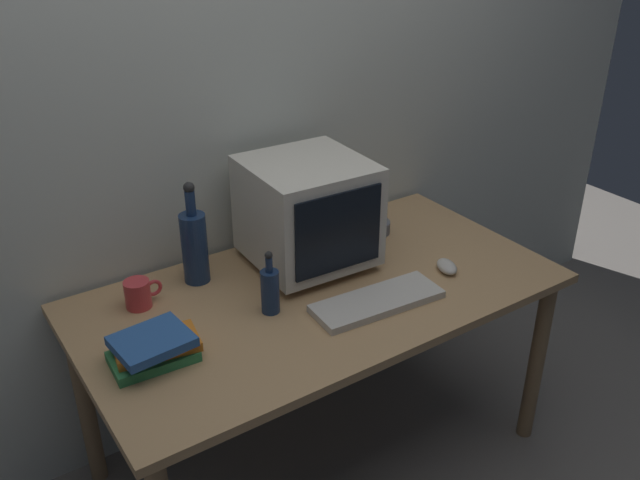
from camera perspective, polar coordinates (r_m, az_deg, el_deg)
name	(u,v)px	position (r m, az deg, el deg)	size (l,w,h in m)	color
ground_plane	(320,453)	(2.67, 0.00, -17.34)	(6.00, 6.00, 0.00)	slate
back_wall	(242,94)	(2.38, -6.48, 11.98)	(4.00, 0.08, 2.50)	beige
desk	(320,310)	(2.26, 0.00, -5.87)	(1.55, 0.82, 0.72)	tan
crt_monitor	(307,212)	(2.28, -1.05, 2.33)	(0.40, 0.40, 0.37)	beige
keyboard	(377,301)	(2.14, 4.79, -5.11)	(0.42, 0.15, 0.02)	beige
computer_mouse	(447,266)	(2.35, 10.51, -2.18)	(0.06, 0.10, 0.04)	beige
bottle_tall	(194,245)	(2.24, -10.42, -0.40)	(0.09, 0.09, 0.35)	navy
bottle_short	(270,289)	(2.07, -4.19, -4.13)	(0.06, 0.06, 0.21)	navy
book_stack	(154,348)	(1.94, -13.67, -8.72)	(0.26, 0.19, 0.08)	#33894C
mug	(139,294)	(2.18, -14.87, -4.34)	(0.12, 0.08, 0.09)	#CC383D
cd_spindle	(374,227)	(2.57, 4.53, 1.10)	(0.12, 0.12, 0.04)	#595B66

